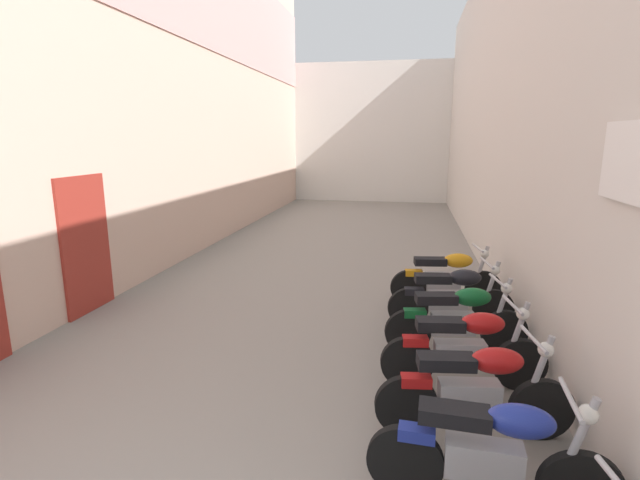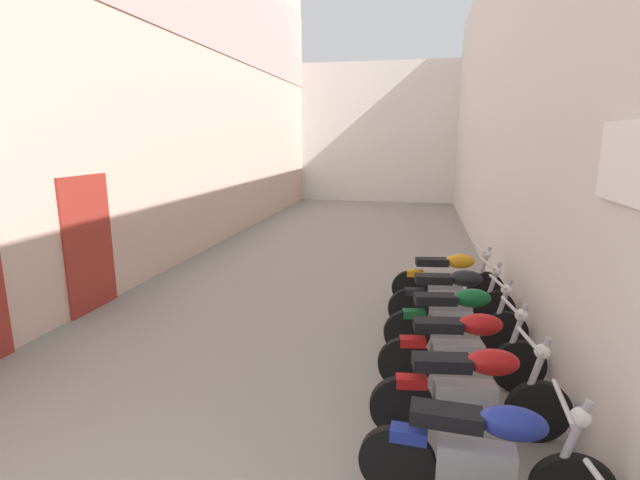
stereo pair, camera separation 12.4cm
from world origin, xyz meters
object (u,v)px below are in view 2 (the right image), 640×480
object	(u,v)px
motorcycle_second	(485,454)
motorcycle_seventh	(449,277)
motorcycle_sixth	(452,296)
motorcycle_third	(472,389)
motorcycle_fifth	(457,319)
motorcycle_fourth	(463,348)

from	to	relation	value
motorcycle_second	motorcycle_seventh	world-z (taller)	same
motorcycle_sixth	motorcycle_third	bearing A→B (deg)	-90.00
motorcycle_second	motorcycle_seventh	size ratio (longest dim) A/B	1.01
motorcycle_third	motorcycle_seventh	bearing A→B (deg)	90.00
motorcycle_third	motorcycle_fifth	distance (m)	1.77
motorcycle_third	motorcycle_fifth	world-z (taller)	same
motorcycle_fifth	motorcycle_seventh	bearing A→B (deg)	90.00
motorcycle_second	motorcycle_third	bearing A→B (deg)	90.00
motorcycle_fifth	motorcycle_seventh	world-z (taller)	same
motorcycle_fifth	motorcycle_seventh	distance (m)	1.87
motorcycle_fourth	motorcycle_fifth	xyz separation A→B (m)	(-0.00, 0.88, 0.00)
motorcycle_fourth	motorcycle_seventh	bearing A→B (deg)	90.00
motorcycle_fourth	motorcycle_fifth	size ratio (longest dim) A/B	1.00
motorcycle_fourth	motorcycle_second	bearing A→B (deg)	-90.00
motorcycle_second	motorcycle_sixth	xyz separation A→B (m)	(-0.00, 3.57, 0.00)
motorcycle_sixth	motorcycle_second	bearing A→B (deg)	-90.00
motorcycle_third	motorcycle_sixth	bearing A→B (deg)	90.00
motorcycle_fourth	motorcycle_seventh	distance (m)	2.74
motorcycle_sixth	motorcycle_seventh	size ratio (longest dim) A/B	1.00
motorcycle_third	motorcycle_sixth	xyz separation A→B (m)	(-0.00, 2.65, 0.00)
motorcycle_second	motorcycle_fourth	size ratio (longest dim) A/B	1.00
motorcycle_seventh	motorcycle_third	bearing A→B (deg)	-90.00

